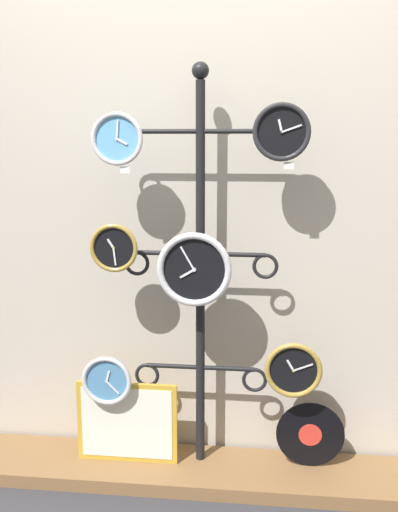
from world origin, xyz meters
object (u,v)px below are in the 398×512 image
Objects in this scene: clock_middle_left at (114,248)px; clock_bottom_right at (293,370)px; picture_frame at (127,422)px; clock_bottom_left at (107,380)px; clock_top_left at (117,139)px; clock_top_right at (282,132)px; display_stand at (200,349)px; clock_middle_center at (194,269)px; vinyl_record at (310,435)px.

clock_middle_left is 0.91m from clock_bottom_right.
clock_bottom_right is at bearing -2.56° from picture_frame.
clock_top_left is at bearing 7.65° from clock_bottom_left.
clock_top_left reaches higher than clock_bottom_left.
clock_middle_left is at bearing -178.69° from clock_top_right.
display_stand reaches higher than clock_middle_center.
clock_bottom_left is at bearing -150.67° from picture_frame.
clock_bottom_right is at bearing -8.57° from clock_top_right.
clock_bottom_right reaches higher than vinyl_record.
display_stand is at bearing 13.86° from clock_bottom_left.
picture_frame is at bearing 178.12° from clock_top_right.
vinyl_record is (0.84, 0.09, -0.84)m from clock_middle_left.
clock_top_right is at bearing -156.33° from vinyl_record.
display_stand is 8.37× the size of clock_top_left.
clock_middle_left is at bearing -168.83° from clock_top_left.
picture_frame is (0.00, 0.03, -1.25)m from clock_top_left.
clock_bottom_right is at bearing -136.64° from vinyl_record.
clock_bottom_right is 0.35m from vinyl_record.
clock_middle_left is at bearing 176.37° from clock_middle_center.
clock_middle_left is 0.66× the size of clock_middle_center.
clock_top_left is at bearing -164.83° from display_stand.
clock_bottom_right is 0.53× the size of picture_frame.
display_stand is 0.47m from picture_frame.
clock_bottom_right is (0.42, 0.03, -0.43)m from clock_middle_center.
display_stand is 0.42m from clock_bottom_right.
clock_middle_left is at bearing 5.77° from clock_bottom_left.
vinyl_record is (0.16, 0.07, -1.31)m from clock_top_right.
clock_top_left is at bearing 175.22° from clock_middle_center.
display_stand is at bearing 14.90° from clock_middle_left.
display_stand is at bearing 179.07° from vinyl_record.
clock_top_right is 1.03× the size of clock_bottom_left.
vinyl_record is (0.82, 0.08, -1.29)m from clock_top_left.
vinyl_record is (0.49, -0.01, -0.38)m from display_stand.
display_stand is at bearing 15.17° from clock_top_left.
clock_bottom_right is (0.07, -0.01, -0.98)m from clock_top_right.
clock_middle_center is 0.92m from vinyl_record.
clock_bottom_right is (0.76, 0.00, -0.51)m from clock_middle_left.
clock_bottom_left reaches higher than picture_frame.
clock_top_left is 1.04m from clock_bottom_left.
display_stand is 7.87× the size of clock_top_right.
clock_top_right is 0.98m from clock_bottom_right.
vinyl_record is at bearing 12.07° from clock_middle_center.
clock_middle_center reaches higher than clock_bottom_left.
clock_top_left is 0.89× the size of clock_bottom_right.
display_stand reaches higher than clock_top_left.
clock_middle_center is at bearing -4.78° from clock_top_left.
clock_bottom_right is 0.80× the size of vinyl_record.
clock_top_left reaches higher than vinyl_record.
vinyl_record is at bearing 43.36° from clock_bottom_right.
clock_middle_left reaches higher than clock_bottom_right.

